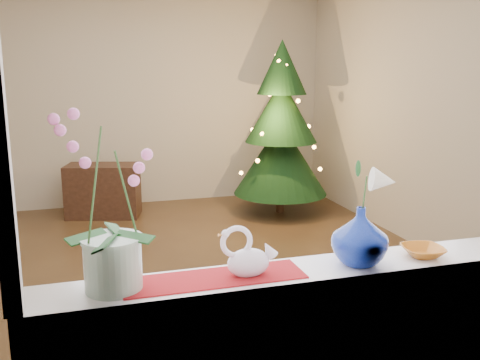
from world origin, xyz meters
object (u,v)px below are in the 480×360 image
object	(u,v)px
paperweight	(369,254)
amber_dish	(423,252)
swan	(248,252)
blue_vase	(360,232)
orchid_pot	(110,202)
xmas_tree	(281,128)
side_table	(103,191)

from	to	relation	value
paperweight	amber_dish	xyz separation A→B (m)	(0.26, -0.00, -0.02)
swan	amber_dish	bearing A→B (deg)	-9.25
blue_vase	paperweight	bearing A→B (deg)	2.55
paperweight	amber_dish	size ratio (longest dim) A/B	0.52
orchid_pot	paperweight	bearing A→B (deg)	-1.38
orchid_pot	xmas_tree	size ratio (longest dim) A/B	0.33
blue_vase	xmas_tree	world-z (taller)	xmas_tree
blue_vase	paperweight	distance (m)	0.11
swan	side_table	distance (m)	4.43
amber_dish	blue_vase	bearing A→B (deg)	-179.78
paperweight	orchid_pot	bearing A→B (deg)	178.62
orchid_pot	blue_vase	xyz separation A→B (m)	(0.98, -0.03, -0.19)
swan	xmas_tree	distance (m)	4.28
side_table	swan	bearing A→B (deg)	-69.88
orchid_pot	side_table	size ratio (longest dim) A/B	0.81
side_table	blue_vase	bearing A→B (deg)	-63.79
amber_dish	side_table	distance (m)	4.56
blue_vase	amber_dish	size ratio (longest dim) A/B	1.86
blue_vase	xmas_tree	xyz separation A→B (m)	(1.18, 3.95, -0.05)
amber_dish	side_table	size ratio (longest dim) A/B	0.18
swan	paperweight	size ratio (longest dim) A/B	2.99
side_table	xmas_tree	bearing A→B (deg)	3.72
swan	side_table	world-z (taller)	swan
amber_dish	side_table	world-z (taller)	amber_dish
paperweight	swan	bearing A→B (deg)	179.31
swan	blue_vase	size ratio (longest dim) A/B	0.83
orchid_pot	paperweight	distance (m)	1.07
blue_vase	xmas_tree	size ratio (longest dim) A/B	0.14
amber_dish	xmas_tree	world-z (taller)	xmas_tree
paperweight	side_table	distance (m)	4.50
orchid_pot	blue_vase	world-z (taller)	orchid_pot
orchid_pot	xmas_tree	distance (m)	4.49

